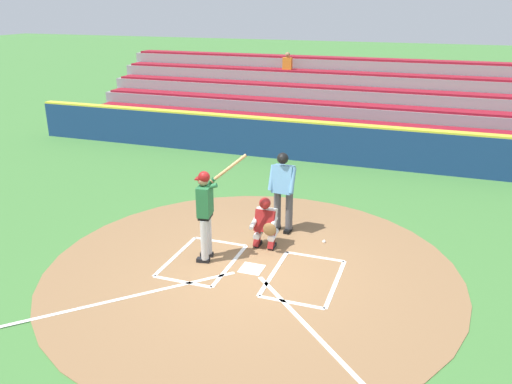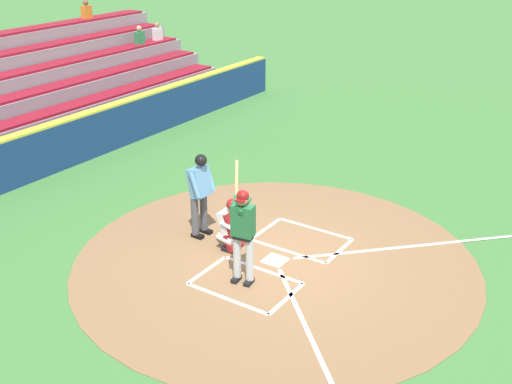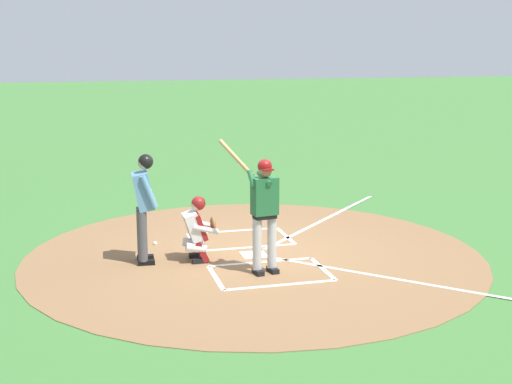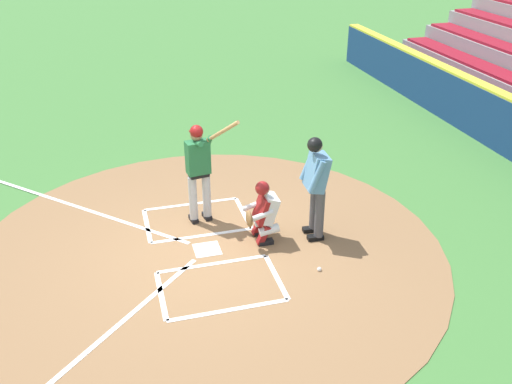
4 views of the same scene
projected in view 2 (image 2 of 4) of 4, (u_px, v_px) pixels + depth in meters
name	position (u px, v px, depth m)	size (l,w,h in m)	color
ground_plane	(275.00, 261.00, 12.61)	(120.00, 120.00, 0.00)	#427A38
dirt_circle	(275.00, 261.00, 12.61)	(8.00, 8.00, 0.01)	olive
home_plate_and_chalk	(314.00, 273.00, 12.16)	(7.93, 4.91, 0.01)	white
batter	(243.00, 229.00, 11.47)	(0.87, 0.83, 2.13)	#BCBCBC
catcher	(232.00, 223.00, 12.84)	(0.59, 0.60, 1.13)	black
plate_umpire	(200.00, 189.00, 13.17)	(0.59, 0.43, 1.86)	#4C4C51
baseball	(240.00, 219.00, 14.23)	(0.07, 0.07, 0.07)	white
backstop_wall	(26.00, 157.00, 16.15)	(22.00, 0.36, 1.31)	navy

